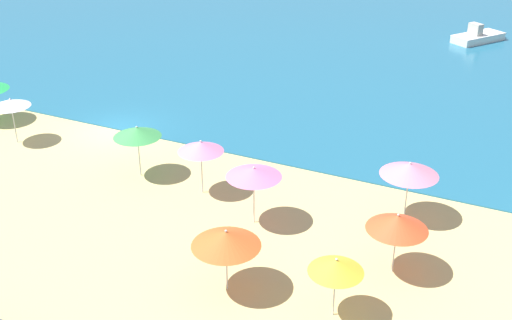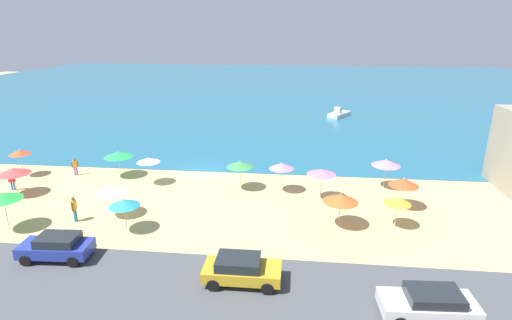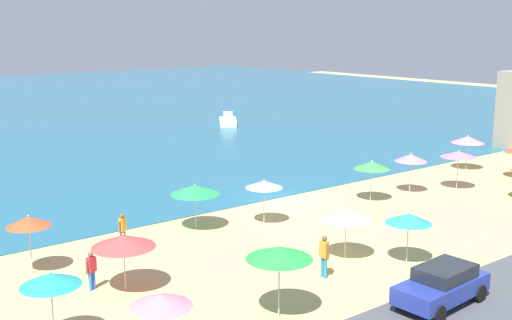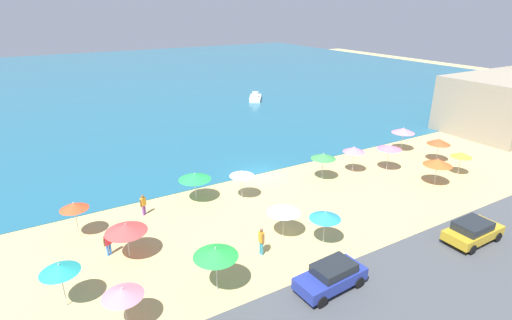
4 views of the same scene
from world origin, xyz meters
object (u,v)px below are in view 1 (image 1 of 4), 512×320
at_px(beach_umbrella_6, 336,266).
at_px(beach_umbrella_15, 410,169).
at_px(beach_umbrella_5, 397,222).
at_px(beach_umbrella_9, 254,172).
at_px(beach_umbrella_8, 137,132).
at_px(beach_umbrella_3, 10,103).
at_px(beach_umbrella_11, 226,239).
at_px(beach_umbrella_13, 201,147).
at_px(skiff_nearshore, 478,37).

distance_m(beach_umbrella_6, beach_umbrella_15, 6.98).
distance_m(beach_umbrella_5, beach_umbrella_9, 5.93).
xyz_separation_m(beach_umbrella_5, beach_umbrella_15, (-0.52, 3.83, 0.16)).
bearing_deg(beach_umbrella_9, beach_umbrella_8, 167.63).
xyz_separation_m(beach_umbrella_5, beach_umbrella_8, (-12.31, 2.27, 0.13)).
height_order(beach_umbrella_3, beach_umbrella_9, beach_umbrella_9).
distance_m(beach_umbrella_11, beach_umbrella_15, 8.43).
xyz_separation_m(beach_umbrella_11, beach_umbrella_13, (-4.14, 5.53, 0.16)).
relative_size(beach_umbrella_3, beach_umbrella_11, 1.00).
xyz_separation_m(beach_umbrella_9, beach_umbrella_11, (1.05, -4.28, -0.20)).
xyz_separation_m(beach_umbrella_3, beach_umbrella_13, (11.14, -0.49, 0.07)).
bearing_deg(skiff_nearshore, beach_umbrella_6, -88.99).
xyz_separation_m(beach_umbrella_6, skiff_nearshore, (-0.61, 34.85, -1.48)).
bearing_deg(beach_umbrella_13, beach_umbrella_11, -53.18).
bearing_deg(beach_umbrella_8, beach_umbrella_9, -12.37).
height_order(beach_umbrella_5, beach_umbrella_6, beach_umbrella_5).
distance_m(beach_umbrella_9, beach_umbrella_11, 4.41).
height_order(beach_umbrella_6, beach_umbrella_8, beach_umbrella_8).
bearing_deg(beach_umbrella_13, beach_umbrella_3, 177.50).
bearing_deg(skiff_nearshore, beach_umbrella_5, -86.88).
bearing_deg(skiff_nearshore, beach_umbrella_15, -87.50).
height_order(beach_umbrella_3, beach_umbrella_15, beach_umbrella_15).
bearing_deg(beach_umbrella_3, beach_umbrella_13, -2.50).
distance_m(beach_umbrella_8, beach_umbrella_9, 6.60).
relative_size(beach_umbrella_8, beach_umbrella_15, 0.98).
relative_size(beach_umbrella_13, skiff_nearshore, 0.55).
bearing_deg(beach_umbrella_11, beach_umbrella_13, 126.82).
bearing_deg(beach_umbrella_5, beach_umbrella_11, -144.56).
relative_size(beach_umbrella_6, skiff_nearshore, 0.48).
bearing_deg(beach_umbrella_5, beach_umbrella_3, 172.65).
relative_size(beach_umbrella_3, beach_umbrella_8, 0.97).
bearing_deg(beach_umbrella_13, beach_umbrella_9, -21.98).
bearing_deg(beach_umbrella_11, skiff_nearshore, 85.00).
height_order(beach_umbrella_3, beach_umbrella_5, beach_umbrella_3).
bearing_deg(skiff_nearshore, beach_umbrella_9, -97.62).
height_order(beach_umbrella_11, beach_umbrella_13, beach_umbrella_13).
distance_m(beach_umbrella_5, beach_umbrella_6, 3.31).
bearing_deg(beach_umbrella_3, skiff_nearshore, 57.80).
xyz_separation_m(beach_umbrella_8, skiff_nearshore, (10.57, 29.47, -1.74)).
height_order(beach_umbrella_9, beach_umbrella_13, beach_umbrella_9).
bearing_deg(beach_umbrella_8, beach_umbrella_11, -37.23).
bearing_deg(skiff_nearshore, beach_umbrella_13, -103.68).
relative_size(beach_umbrella_6, beach_umbrella_8, 0.89).
height_order(beach_umbrella_5, beach_umbrella_13, beach_umbrella_13).
height_order(beach_umbrella_13, beach_umbrella_15, beach_umbrella_15).
bearing_deg(beach_umbrella_5, beach_umbrella_6, -109.73).
height_order(beach_umbrella_6, beach_umbrella_13, beach_umbrella_13).
height_order(beach_umbrella_5, beach_umbrella_8, beach_umbrella_8).
bearing_deg(beach_umbrella_15, beach_umbrella_11, -120.63).
height_order(beach_umbrella_3, skiff_nearshore, beach_umbrella_3).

